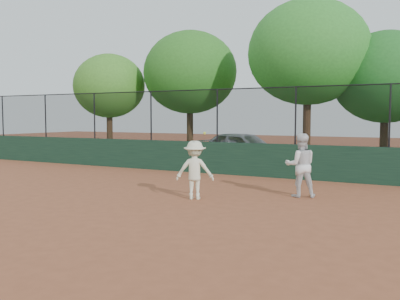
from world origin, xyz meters
The scene contains 11 objects.
ground centered at (0.00, 0.00, 0.00)m, with size 80.00×80.00×0.00m, color brown.
back_wall centered at (0.00, 6.00, 0.60)m, with size 26.00×0.20×1.20m, color #183524.
grass_strip centered at (0.00, 12.00, 0.00)m, with size 36.00×12.00×0.01m, color #324F18.
parked_car centered at (-0.68, 9.03, 0.76)m, with size 1.79×4.46×1.52m, color #A5AAAE.
player_second centered at (3.61, 2.68, 0.86)m, with size 0.83×0.65×1.71m, color silver.
player_main centered at (1.27, 1.04, 0.77)m, with size 1.13×0.89×1.79m.
fence_assembly centered at (-0.03, 6.00, 2.24)m, with size 26.00×0.06×2.00m.
tree_0 centered at (-10.04, 11.29, 3.92)m, with size 4.26×3.88×5.77m.
tree_1 centered at (-5.28, 12.38, 4.57)m, with size 5.24×4.76×6.85m.
tree_2 centered at (1.46, 11.46, 5.09)m, with size 5.59×5.08×7.52m.
tree_3 centered at (4.69, 12.59, 3.92)m, with size 4.77×4.34×5.99m.
Camera 1 is at (6.85, -9.09, 2.17)m, focal length 40.00 mm.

